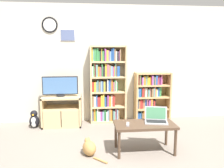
{
  "coord_description": "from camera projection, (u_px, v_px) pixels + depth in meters",
  "views": [
    {
      "loc": [
        -0.54,
        -2.79,
        1.59
      ],
      "look_at": [
        -0.12,
        1.17,
        0.99
      ],
      "focal_mm": 35.0,
      "sensor_mm": 36.0,
      "label": 1
    }
  ],
  "objects": [
    {
      "name": "laptop",
      "position": [
        156.0,
        118.0,
        3.5
      ],
      "size": [
        0.4,
        0.32,
        0.23
      ],
      "rotation": [
        0.0,
        0.0,
        -0.22
      ],
      "color": "#B7BABC",
      "rests_on": "coffee_table"
    },
    {
      "name": "penguin_figurine",
      "position": [
        34.0,
        120.0,
        4.54
      ],
      "size": [
        0.2,
        0.18,
        0.37
      ],
      "color": "black",
      "rests_on": "ground_plane"
    },
    {
      "name": "coffee_table",
      "position": [
        145.0,
        127.0,
        3.43
      ],
      "size": [
        0.95,
        0.48,
        0.46
      ],
      "color": "#4C3828",
      "rests_on": "ground_plane"
    },
    {
      "name": "television",
      "position": [
        60.0,
        86.0,
        4.59
      ],
      "size": [
        0.74,
        0.18,
        0.42
      ],
      "color": "black",
      "rests_on": "tv_stand"
    },
    {
      "name": "wall_back",
      "position": [
        112.0,
        64.0,
        4.96
      ],
      "size": [
        6.12,
        0.09,
        2.6
      ],
      "color": "beige",
      "rests_on": "ground_plane"
    },
    {
      "name": "bookshelf_short",
      "position": [
        150.0,
        96.0,
        4.98
      ],
      "size": [
        0.8,
        0.31,
        1.11
      ],
      "color": "tan",
      "rests_on": "ground_plane"
    },
    {
      "name": "bookshelf_tall",
      "position": [
        107.0,
        85.0,
        4.85
      ],
      "size": [
        0.8,
        0.26,
        1.71
      ],
      "color": "tan",
      "rests_on": "ground_plane"
    },
    {
      "name": "cat",
      "position": [
        89.0,
        148.0,
        3.36
      ],
      "size": [
        0.4,
        0.47,
        0.27
      ],
      "rotation": [
        0.0,
        0.0,
        0.42
      ],
      "color": "#B78447",
      "rests_on": "ground_plane"
    },
    {
      "name": "tv_stand",
      "position": [
        62.0,
        111.0,
        4.67
      ],
      "size": [
        0.81,
        0.5,
        0.64
      ],
      "color": "tan",
      "rests_on": "ground_plane"
    },
    {
      "name": "ground_plane",
      "position": [
        129.0,
        167.0,
        3.04
      ],
      "size": [
        18.0,
        18.0,
        0.0
      ],
      "primitive_type": "plane",
      "color": "gray"
    },
    {
      "name": "remote_near_laptop",
      "position": [
        128.0,
        124.0,
        3.36
      ],
      "size": [
        0.07,
        0.17,
        0.02
      ],
      "rotation": [
        0.0,
        0.0,
        6.09
      ],
      "color": "#99999E",
      "rests_on": "coffee_table"
    }
  ]
}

